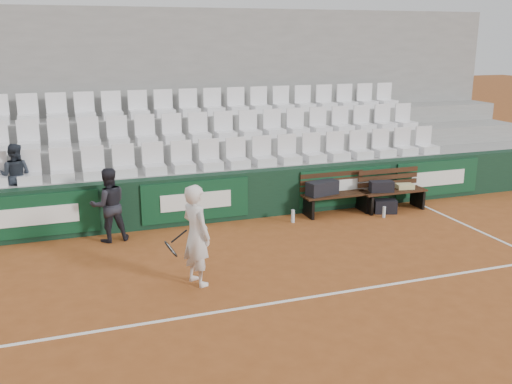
{
  "coord_description": "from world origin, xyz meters",
  "views": [
    {
      "loc": [
        -2.7,
        -7.02,
        3.73
      ],
      "look_at": [
        0.59,
        2.4,
        1.0
      ],
      "focal_mm": 40.0,
      "sensor_mm": 36.0,
      "label": 1
    }
  ],
  "objects_px": {
    "bench_left": "(336,204)",
    "spectator_c": "(13,152)",
    "tennis_player": "(196,235)",
    "bench_right": "(393,200)",
    "ball_kid": "(109,205)",
    "sports_bag_right": "(381,186)",
    "sports_bag_left": "(322,188)",
    "water_bottle_near": "(293,216)",
    "sports_bag_ground": "(385,206)",
    "water_bottle_far": "(384,212)"
  },
  "relations": [
    {
      "from": "bench_left",
      "to": "water_bottle_far",
      "type": "height_order",
      "value": "bench_left"
    },
    {
      "from": "bench_left",
      "to": "ball_kid",
      "type": "distance_m",
      "value": 4.81
    },
    {
      "from": "bench_left",
      "to": "sports_bag_left",
      "type": "distance_m",
      "value": 0.49
    },
    {
      "from": "bench_left",
      "to": "tennis_player",
      "type": "bearing_deg",
      "value": -145.5
    },
    {
      "from": "bench_right",
      "to": "ball_kid",
      "type": "height_order",
      "value": "ball_kid"
    },
    {
      "from": "bench_left",
      "to": "bench_right",
      "type": "distance_m",
      "value": 1.34
    },
    {
      "from": "sports_bag_left",
      "to": "water_bottle_far",
      "type": "distance_m",
      "value": 1.41
    },
    {
      "from": "sports_bag_ground",
      "to": "water_bottle_near",
      "type": "relative_size",
      "value": 1.78
    },
    {
      "from": "tennis_player",
      "to": "ball_kid",
      "type": "xyz_separation_m",
      "value": [
        -1.09,
        2.42,
        -0.09
      ]
    },
    {
      "from": "sports_bag_right",
      "to": "sports_bag_left",
      "type": "bearing_deg",
      "value": 171.33
    },
    {
      "from": "sports_bag_left",
      "to": "water_bottle_near",
      "type": "relative_size",
      "value": 2.6
    },
    {
      "from": "sports_bag_left",
      "to": "water_bottle_far",
      "type": "height_order",
      "value": "sports_bag_left"
    },
    {
      "from": "water_bottle_far",
      "to": "spectator_c",
      "type": "bearing_deg",
      "value": 168.35
    },
    {
      "from": "sports_bag_ground",
      "to": "water_bottle_far",
      "type": "distance_m",
      "value": 0.36
    },
    {
      "from": "tennis_player",
      "to": "spectator_c",
      "type": "xyz_separation_m",
      "value": [
        -2.7,
        3.45,
        0.82
      ]
    },
    {
      "from": "sports_bag_left",
      "to": "tennis_player",
      "type": "bearing_deg",
      "value": -142.62
    },
    {
      "from": "bench_right",
      "to": "spectator_c",
      "type": "distance_m",
      "value": 7.92
    },
    {
      "from": "sports_bag_right",
      "to": "ball_kid",
      "type": "distance_m",
      "value": 5.79
    },
    {
      "from": "bench_right",
      "to": "ball_kid",
      "type": "relative_size",
      "value": 1.07
    },
    {
      "from": "sports_bag_right",
      "to": "water_bottle_far",
      "type": "bearing_deg",
      "value": -111.18
    },
    {
      "from": "sports_bag_ground",
      "to": "spectator_c",
      "type": "relative_size",
      "value": 0.39
    },
    {
      "from": "water_bottle_far",
      "to": "spectator_c",
      "type": "distance_m",
      "value": 7.54
    },
    {
      "from": "sports_bag_ground",
      "to": "water_bottle_far",
      "type": "relative_size",
      "value": 1.97
    },
    {
      "from": "water_bottle_near",
      "to": "sports_bag_left",
      "type": "bearing_deg",
      "value": 19.3
    },
    {
      "from": "bench_right",
      "to": "water_bottle_near",
      "type": "xyz_separation_m",
      "value": [
        -2.44,
        -0.1,
        -0.09
      ]
    },
    {
      "from": "water_bottle_near",
      "to": "sports_bag_ground",
      "type": "bearing_deg",
      "value": -1.21
    },
    {
      "from": "sports_bag_right",
      "to": "bench_left",
      "type": "bearing_deg",
      "value": 170.77
    },
    {
      "from": "sports_bag_left",
      "to": "water_bottle_near",
      "type": "distance_m",
      "value": 0.96
    },
    {
      "from": "sports_bag_right",
      "to": "sports_bag_ground",
      "type": "relative_size",
      "value": 1.06
    },
    {
      "from": "tennis_player",
      "to": "spectator_c",
      "type": "distance_m",
      "value": 4.46
    },
    {
      "from": "ball_kid",
      "to": "spectator_c",
      "type": "xyz_separation_m",
      "value": [
        -1.61,
        1.03,
        0.91
      ]
    },
    {
      "from": "sports_bag_right",
      "to": "spectator_c",
      "type": "height_order",
      "value": "spectator_c"
    },
    {
      "from": "water_bottle_far",
      "to": "spectator_c",
      "type": "xyz_separation_m",
      "value": [
        -7.24,
        1.49,
        1.49
      ]
    },
    {
      "from": "bench_left",
      "to": "water_bottle_near",
      "type": "relative_size",
      "value": 5.57
    },
    {
      "from": "spectator_c",
      "to": "tennis_player",
      "type": "bearing_deg",
      "value": 145.66
    },
    {
      "from": "tennis_player",
      "to": "sports_bag_left",
      "type": "bearing_deg",
      "value": 37.38
    },
    {
      "from": "bench_left",
      "to": "spectator_c",
      "type": "relative_size",
      "value": 1.22
    },
    {
      "from": "bench_right",
      "to": "sports_bag_left",
      "type": "height_order",
      "value": "sports_bag_left"
    },
    {
      "from": "spectator_c",
      "to": "sports_bag_right",
      "type": "bearing_deg",
      "value": -170.66
    },
    {
      "from": "bench_left",
      "to": "water_bottle_near",
      "type": "height_order",
      "value": "bench_left"
    },
    {
      "from": "water_bottle_far",
      "to": "spectator_c",
      "type": "relative_size",
      "value": 0.2
    },
    {
      "from": "bench_right",
      "to": "sports_bag_left",
      "type": "distance_m",
      "value": 1.7
    },
    {
      "from": "tennis_player",
      "to": "bench_right",
      "type": "bearing_deg",
      "value": 25.57
    },
    {
      "from": "water_bottle_near",
      "to": "water_bottle_far",
      "type": "height_order",
      "value": "water_bottle_near"
    },
    {
      "from": "sports_bag_ground",
      "to": "ball_kid",
      "type": "distance_m",
      "value": 5.87
    },
    {
      "from": "water_bottle_near",
      "to": "bench_right",
      "type": "bearing_deg",
      "value": 2.45
    },
    {
      "from": "bench_left",
      "to": "bench_right",
      "type": "relative_size",
      "value": 1.0
    },
    {
      "from": "bench_right",
      "to": "water_bottle_far",
      "type": "relative_size",
      "value": 6.17
    },
    {
      "from": "spectator_c",
      "to": "ball_kid",
      "type": "bearing_deg",
      "value": 164.96
    },
    {
      "from": "sports_bag_left",
      "to": "water_bottle_far",
      "type": "bearing_deg",
      "value": -27.83
    }
  ]
}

